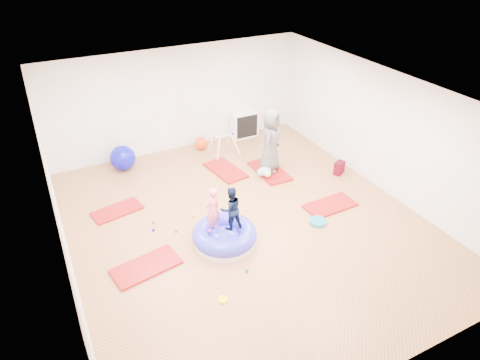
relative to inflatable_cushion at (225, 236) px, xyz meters
name	(u,v)px	position (x,y,z in m)	size (l,w,h in m)	color
room	(247,165)	(0.68, 0.38, 1.24)	(7.01, 8.01, 2.81)	#C67F3E
gym_mat_front_left	(146,267)	(-1.60, -0.01, -0.13)	(1.23, 0.62, 0.05)	#A30B04
gym_mat_mid_left	(117,211)	(-1.67, 2.03, -0.14)	(1.06, 0.53, 0.04)	#A30B04
gym_mat_center_back	(225,170)	(1.21, 2.56, -0.13)	(1.23, 0.61, 0.05)	#A30B04
gym_mat_right	(330,205)	(2.64, 0.07, -0.13)	(1.16, 0.58, 0.05)	#A30B04
gym_mat_rear_right	(270,171)	(2.21, 2.01, -0.13)	(1.27, 0.64, 0.05)	#A30B04
inflatable_cushion	(225,236)	(0.00, 0.00, 0.00)	(1.28, 1.28, 0.40)	white
child_pink	(212,208)	(-0.20, 0.08, 0.70)	(0.35, 0.23, 0.97)	pink
child_navy	(231,206)	(0.14, 0.00, 0.67)	(0.44, 0.34, 0.91)	black
adult_caregiver	(271,141)	(2.22, 2.06, 0.70)	(0.78, 0.51, 1.60)	#575759
infant	(265,172)	(1.95, 1.82, 0.01)	(0.38, 0.39, 0.22)	#93B7D8
ball_pit_balls	(206,218)	(-0.04, 0.88, -0.12)	(3.65, 2.85, 0.07)	#E1E400
exercise_ball_blue	(123,158)	(-1.07, 3.83, 0.17)	(0.65, 0.65, 0.65)	#0D0CB4
exercise_ball_orange	(201,143)	(1.13, 3.98, 0.02)	(0.36, 0.36, 0.36)	#E8440E
infant_play_gym	(224,142)	(1.58, 3.43, 0.22)	(0.73, 0.69, 0.56)	white
cube_shelf	(244,124)	(2.59, 4.17, 0.23)	(0.77, 0.38, 0.77)	white
balance_disc	(318,222)	(2.02, -0.33, -0.12)	(0.36, 0.36, 0.08)	teal
backpack	(339,168)	(3.72, 1.15, 0.01)	(0.29, 0.18, 0.33)	maroon
yellow_toy	(223,299)	(-0.67, -1.36, -0.14)	(0.18, 0.18, 0.03)	#E1E400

